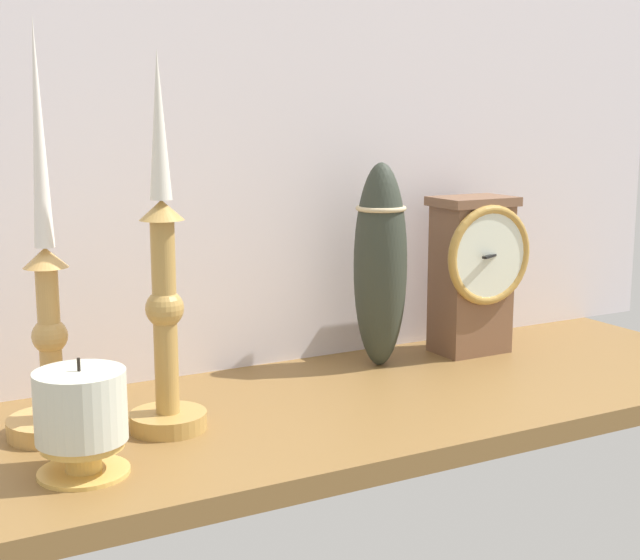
# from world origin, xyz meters

# --- Properties ---
(ground_plane) EXTENTS (1.00, 0.36, 0.02)m
(ground_plane) POSITION_xyz_m (0.00, 0.00, -0.01)
(ground_plane) COLOR brown
(back_wall) EXTENTS (1.20, 0.02, 0.65)m
(back_wall) POSITION_xyz_m (0.00, 0.18, 0.33)
(back_wall) COLOR silver
(back_wall) RESTS_ON ground_plane
(mantel_clock) EXTENTS (0.13, 0.09, 0.21)m
(mantel_clock) POSITION_xyz_m (0.21, 0.09, 0.11)
(mantel_clock) COLOR brown
(mantel_clock) RESTS_ON ground_plane
(candlestick_tall_left) EXTENTS (0.09, 0.09, 0.41)m
(candlestick_tall_left) POSITION_xyz_m (-0.36, 0.04, 0.11)
(candlestick_tall_left) COLOR tan
(candlestick_tall_left) RESTS_ON ground_plane
(candlestick_tall_center) EXTENTS (0.08, 0.08, 0.38)m
(candlestick_tall_center) POSITION_xyz_m (-0.25, 0.00, 0.13)
(candlestick_tall_center) COLOR #B28945
(candlestick_tall_center) RESTS_ON ground_plane
(pillar_candle_front) EXTENTS (0.08, 0.08, 0.11)m
(pillar_candle_front) POSITION_xyz_m (-0.36, -0.08, 0.05)
(pillar_candle_front) COLOR #DAAF55
(pillar_candle_front) RESTS_ON ground_plane
(tall_ceramic_vase) EXTENTS (0.07, 0.07, 0.26)m
(tall_ceramic_vase) POSITION_xyz_m (0.07, 0.10, 0.13)
(tall_ceramic_vase) COLOR #2F362B
(tall_ceramic_vase) RESTS_ON ground_plane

